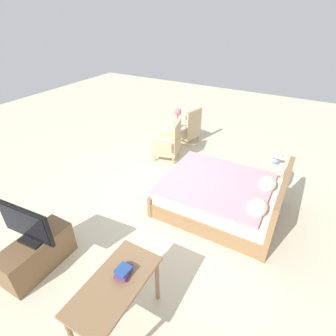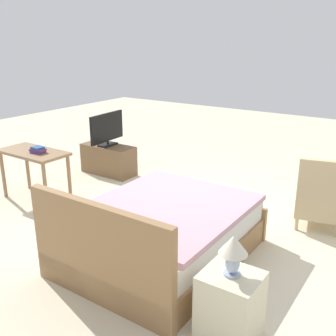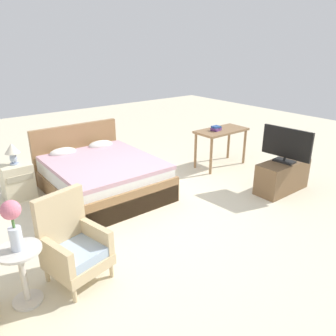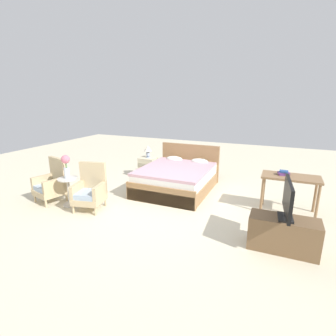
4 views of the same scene
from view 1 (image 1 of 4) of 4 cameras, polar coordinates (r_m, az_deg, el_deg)
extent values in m
plane|color=beige|center=(4.99, -1.12, -6.66)|extent=(16.00, 16.00, 0.00)
cube|color=#997047|center=(4.75, 10.93, -7.50)|extent=(1.54, 1.97, 0.28)
cube|color=white|center=(4.59, 11.25, -4.99)|extent=(1.48, 1.89, 0.24)
cube|color=#CC9EAD|center=(4.52, 10.52, -3.19)|extent=(1.52, 1.73, 0.06)
cube|color=#997047|center=(4.44, 22.94, -7.47)|extent=(1.57, 0.08, 0.96)
cube|color=#997047|center=(5.00, 0.71, -3.68)|extent=(1.57, 0.06, 0.40)
ellipsoid|color=white|center=(4.67, 20.89, -3.17)|extent=(0.44, 0.28, 0.14)
ellipsoid|color=white|center=(4.11, 18.99, -8.08)|extent=(0.44, 0.28, 0.14)
cylinder|color=#CCB284|center=(7.37, 3.73, 7.59)|extent=(0.04, 0.04, 0.16)
cylinder|color=#CCB284|center=(7.06, 1.28, 6.49)|extent=(0.04, 0.04, 0.16)
cylinder|color=#CCB284|center=(7.11, 6.56, 6.50)|extent=(0.04, 0.04, 0.16)
cylinder|color=#CCB284|center=(6.79, 4.15, 5.32)|extent=(0.04, 0.04, 0.16)
cube|color=#CCB284|center=(7.02, 3.97, 7.53)|extent=(0.66, 0.66, 0.12)
cube|color=#A3B7CC|center=(6.97, 4.01, 8.36)|extent=(0.61, 0.61, 0.10)
cube|color=#CCB284|center=(6.74, 5.60, 9.90)|extent=(0.54, 0.21, 0.64)
cube|color=#CCB284|center=(7.11, 5.27, 9.48)|extent=(0.20, 0.51, 0.26)
cube|color=#CCB284|center=(6.78, 2.73, 8.41)|extent=(0.20, 0.51, 0.26)
cylinder|color=#CCB284|center=(6.50, -1.65, 4.14)|extent=(0.04, 0.04, 0.16)
cylinder|color=#CCB284|center=(6.12, -2.98, 2.21)|extent=(0.04, 0.04, 0.16)
cylinder|color=#CCB284|center=(6.39, 2.29, 3.59)|extent=(0.04, 0.04, 0.16)
cylinder|color=#CCB284|center=(6.00, 1.17, 1.59)|extent=(0.04, 0.04, 0.16)
cube|color=#CCB284|center=(6.18, -0.30, 4.05)|extent=(0.65, 0.65, 0.12)
cube|color=#A3B7CC|center=(6.13, -0.30, 4.96)|extent=(0.59, 0.59, 0.10)
cube|color=#CCB284|center=(5.96, 1.83, 6.98)|extent=(0.54, 0.20, 0.64)
cube|color=#CCB284|center=(6.30, 0.32, 6.54)|extent=(0.18, 0.52, 0.26)
cube|color=#CCB284|center=(5.90, -0.96, 4.66)|extent=(0.18, 0.52, 0.26)
cylinder|color=beige|center=(6.68, 1.99, 4.30)|extent=(0.28, 0.28, 0.03)
cylinder|color=beige|center=(6.56, 2.03, 6.46)|extent=(0.06, 0.06, 0.54)
cylinder|color=beige|center=(6.44, 2.08, 8.71)|extent=(0.40, 0.40, 0.02)
cylinder|color=silver|center=(6.40, 2.10, 9.72)|extent=(0.11, 0.11, 0.22)
cylinder|color=#477538|center=(6.34, 2.13, 11.06)|extent=(0.02, 0.02, 0.10)
sphere|color=#DB7084|center=(6.29, 2.15, 12.10)|extent=(0.17, 0.17, 0.17)
cube|color=beige|center=(5.49, 21.67, -1.68)|extent=(0.44, 0.40, 0.56)
cube|color=#B3AB8E|center=(5.45, 19.82, -0.13)|extent=(0.37, 0.01, 0.09)
cylinder|color=#9EADC6|center=(5.35, 22.28, 0.91)|extent=(0.13, 0.13, 0.02)
ellipsoid|color=#9EADC6|center=(5.30, 22.47, 1.74)|extent=(0.11, 0.11, 0.16)
cone|color=silver|center=(5.23, 22.81, 3.20)|extent=(0.22, 0.22, 0.15)
cube|color=brown|center=(4.13, -26.52, -16.35)|extent=(0.96, 0.40, 0.50)
cube|color=black|center=(3.95, -27.47, -13.71)|extent=(0.22, 0.33, 0.03)
cylinder|color=black|center=(3.92, -27.61, -13.30)|extent=(0.04, 0.04, 0.05)
cube|color=black|center=(3.76, -28.61, -10.43)|extent=(0.11, 0.82, 0.47)
cube|color=black|center=(3.75, -28.90, -10.64)|extent=(0.07, 0.76, 0.43)
cylinder|color=#8E6B47|center=(3.53, -8.59, -20.26)|extent=(0.05, 0.05, 0.69)
cylinder|color=#8E6B47|center=(3.21, -20.34, -31.06)|extent=(0.05, 0.05, 0.69)
cylinder|color=#8E6B47|center=(3.37, -2.38, -23.23)|extent=(0.05, 0.05, 0.69)
cube|color=#8E6B47|center=(2.95, -11.59, -23.66)|extent=(1.04, 0.52, 0.04)
cube|color=#66387A|center=(2.97, -9.61, -21.63)|extent=(0.20, 0.18, 0.03)
cube|color=#66387A|center=(2.94, -9.66, -21.31)|extent=(0.23, 0.16, 0.03)
cube|color=#284C8E|center=(2.92, -9.71, -20.98)|extent=(0.16, 0.14, 0.03)
camera|label=2|loc=(6.15, 50.16, 12.90)|focal=42.00mm
camera|label=3|loc=(7.95, -15.59, 25.08)|focal=35.00mm
camera|label=4|loc=(6.72, -49.75, 13.33)|focal=28.00mm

